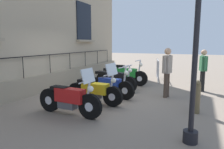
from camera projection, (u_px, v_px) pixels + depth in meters
ground_plane at (100, 95)px, 7.67m from camera, size 60.00×60.00×0.00m
motorcycle_red at (70, 99)px, 5.49m from camera, size 1.99×0.60×1.29m
motorcycle_yellow at (95, 91)px, 6.53m from camera, size 1.95×0.75×1.31m
motorcycle_blue at (109, 85)px, 7.44m from camera, size 2.08×0.74×1.12m
motorcycle_black at (116, 80)px, 8.50m from camera, size 2.02×0.85×1.06m
motorcycle_green at (125, 75)px, 9.55m from camera, size 2.16×0.66×1.15m
lamppost at (198, 1)px, 3.63m from camera, size 0.29×0.29×5.13m
crowd_barrier at (158, 69)px, 10.73m from camera, size 0.48×1.87×1.05m
bollard at (197, 97)px, 5.66m from camera, size 0.20×0.20×0.92m
pedestrian_standing at (203, 68)px, 8.16m from camera, size 0.31×0.51×1.65m
pedestrian_walking at (167, 70)px, 7.24m from camera, size 0.30×0.52×1.74m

